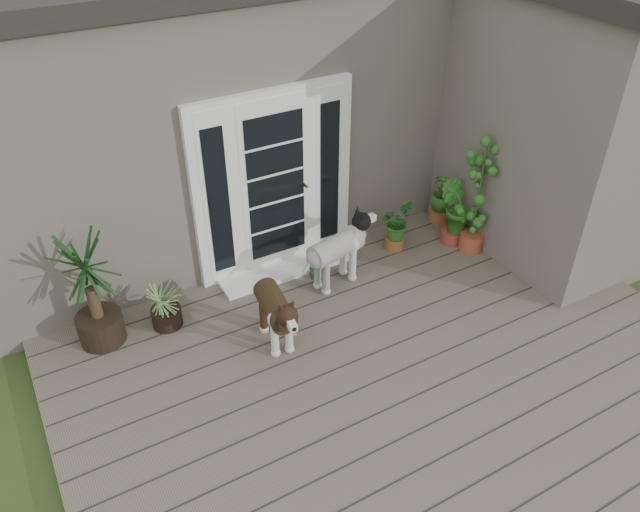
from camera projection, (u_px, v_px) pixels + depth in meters
deck at (397, 377)px, 6.04m from camera, size 6.20×4.60×0.12m
house_main at (219, 90)px, 8.18m from camera, size 7.40×4.00×3.10m
house_wing at (558, 132)px, 7.11m from camera, size 1.60×2.40×3.10m
door_unit at (274, 183)px, 6.86m from camera, size 1.90×0.14×2.15m
door_step at (286, 269)px, 7.33m from camera, size 1.60×0.40×0.05m
brindle_dog at (275, 316)px, 6.16m from camera, size 0.45×0.86×0.69m
white_dog at (336, 257)px, 6.94m from camera, size 0.93×0.54×0.72m
spider_plant at (164, 304)px, 6.41m from camera, size 0.58×0.58×0.56m
yucca at (91, 291)px, 6.02m from camera, size 0.88×0.88×1.26m
herb_a at (395, 230)px, 7.58m from camera, size 0.58×0.58×0.52m
herb_b at (454, 220)px, 7.66m from camera, size 0.58×0.58×0.62m
herb_c at (442, 202)px, 8.10m from camera, size 0.42×0.42×0.56m
sapling at (479, 194)px, 7.26m from camera, size 0.49×0.49×1.56m
clog_left at (337, 250)px, 7.60m from camera, size 0.22×0.36×0.10m
clog_right at (314, 269)px, 7.29m from camera, size 0.25×0.36×0.10m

